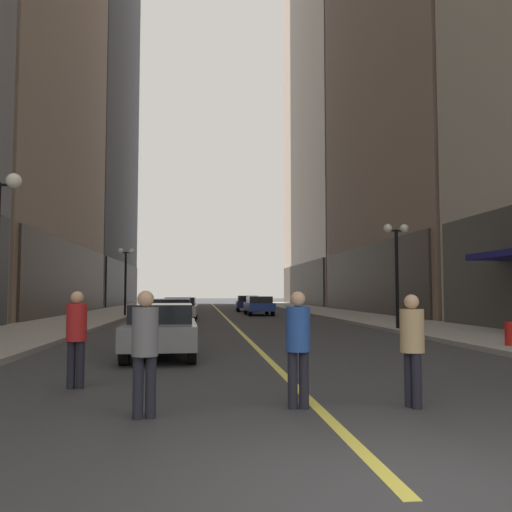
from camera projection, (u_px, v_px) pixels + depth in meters
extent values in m
plane|color=#38383A|center=(223.00, 314.00, 38.92)|extent=(200.00, 200.00, 0.00)
cube|color=#9E9991|center=(106.00, 314.00, 38.07)|extent=(4.50, 78.00, 0.15)
cube|color=#9E9991|center=(334.00, 313.00, 39.78)|extent=(4.50, 78.00, 0.15)
cube|color=#E5D64C|center=(223.00, 314.00, 38.92)|extent=(0.16, 70.00, 0.01)
cube|color=#332A23|center=(71.00, 279.00, 37.49)|extent=(0.50, 22.80, 5.00)
cube|color=black|center=(123.00, 284.00, 62.80)|extent=(0.50, 24.70, 5.00)
cube|color=gray|center=(431.00, 31.00, 41.52)|extent=(10.85, 24.00, 43.46)
cube|color=#332A23|center=(367.00, 280.00, 39.69)|extent=(0.50, 22.80, 5.00)
cube|color=gray|center=(359.00, 42.00, 67.81)|extent=(15.17, 26.00, 66.17)
cube|color=#332A23|center=(302.00, 285.00, 65.00)|extent=(0.50, 24.70, 5.00)
cube|color=slate|center=(161.00, 333.00, 13.54)|extent=(1.84, 4.24, 0.55)
cube|color=black|center=(162.00, 314.00, 13.78)|extent=(1.58, 2.39, 0.50)
cylinder|color=black|center=(192.00, 350.00, 12.17)|extent=(0.24, 0.65, 0.64)
cylinder|color=black|center=(125.00, 351.00, 11.98)|extent=(0.24, 0.65, 0.64)
cylinder|color=black|center=(190.00, 339.00, 15.07)|extent=(0.24, 0.65, 0.64)
cylinder|color=black|center=(136.00, 339.00, 14.88)|extent=(0.24, 0.65, 0.64)
cube|color=#B21919|center=(170.00, 316.00, 23.65)|extent=(1.98, 4.39, 0.55)
cube|color=black|center=(171.00, 305.00, 23.89)|extent=(1.73, 2.47, 0.50)
cylinder|color=black|center=(189.00, 324.00, 22.20)|extent=(0.23, 0.64, 0.64)
cylinder|color=black|center=(147.00, 324.00, 22.01)|extent=(0.23, 0.64, 0.64)
cylinder|color=black|center=(190.00, 320.00, 25.24)|extent=(0.23, 0.64, 0.64)
cylinder|color=black|center=(153.00, 320.00, 25.05)|extent=(0.23, 0.64, 0.64)
cube|color=#B7B7BC|center=(181.00, 310.00, 30.49)|extent=(1.93, 4.78, 0.55)
cube|color=black|center=(181.00, 302.00, 30.76)|extent=(1.68, 2.69, 0.50)
cylinder|color=black|center=(194.00, 316.00, 28.90)|extent=(0.23, 0.64, 0.64)
cylinder|color=black|center=(164.00, 316.00, 28.75)|extent=(0.23, 0.64, 0.64)
cylinder|color=black|center=(196.00, 314.00, 32.20)|extent=(0.23, 0.64, 0.64)
cylinder|color=black|center=(168.00, 314.00, 32.06)|extent=(0.23, 0.64, 0.64)
cube|color=navy|center=(259.00, 307.00, 37.89)|extent=(1.86, 4.25, 0.55)
cube|color=black|center=(259.00, 300.00, 37.71)|extent=(1.61, 2.39, 0.50)
cylinder|color=black|center=(246.00, 310.00, 39.24)|extent=(0.23, 0.64, 0.64)
cylinder|color=black|center=(267.00, 310.00, 39.43)|extent=(0.23, 0.64, 0.64)
cylinder|color=black|center=(250.00, 311.00, 36.31)|extent=(0.23, 0.64, 0.64)
cylinder|color=black|center=(273.00, 311.00, 36.50)|extent=(0.23, 0.64, 0.64)
cube|color=#141E4C|center=(247.00, 304.00, 45.27)|extent=(2.04, 4.70, 0.55)
cube|color=black|center=(247.00, 299.00, 45.07)|extent=(1.73, 2.66, 0.50)
cylinder|color=black|center=(237.00, 307.00, 46.81)|extent=(0.25, 0.65, 0.64)
cylinder|color=black|center=(256.00, 307.00, 46.91)|extent=(0.25, 0.65, 0.64)
cylinder|color=black|center=(238.00, 308.00, 43.59)|extent=(0.25, 0.65, 0.64)
cylinder|color=black|center=(258.00, 308.00, 43.69)|extent=(0.25, 0.65, 0.64)
cylinder|color=black|center=(80.00, 365.00, 9.11)|extent=(0.14, 0.14, 0.80)
cylinder|color=black|center=(71.00, 365.00, 9.12)|extent=(0.14, 0.14, 0.80)
cylinder|color=#B21E1E|center=(77.00, 322.00, 9.16)|extent=(0.40, 0.40, 0.63)
sphere|color=tan|center=(77.00, 297.00, 9.19)|extent=(0.22, 0.22, 0.22)
cylinder|color=black|center=(417.00, 381.00, 7.55)|extent=(0.14, 0.14, 0.77)
cylinder|color=black|center=(409.00, 379.00, 7.69)|extent=(0.14, 0.14, 0.77)
cylinder|color=tan|center=(412.00, 331.00, 7.67)|extent=(0.42, 0.42, 0.61)
sphere|color=tan|center=(411.00, 302.00, 7.69)|extent=(0.21, 0.21, 0.21)
cylinder|color=black|center=(151.00, 387.00, 6.98)|extent=(0.14, 0.14, 0.80)
cylinder|color=black|center=(138.00, 388.00, 6.94)|extent=(0.14, 0.14, 0.80)
cylinder|color=slate|center=(145.00, 332.00, 7.01)|extent=(0.39, 0.39, 0.63)
sphere|color=tan|center=(146.00, 299.00, 7.04)|extent=(0.22, 0.22, 0.22)
cylinder|color=black|center=(293.00, 380.00, 7.55)|extent=(0.14, 0.14, 0.79)
cylinder|color=black|center=(304.00, 380.00, 7.55)|extent=(0.14, 0.14, 0.79)
cylinder|color=#234799|center=(298.00, 329.00, 7.60)|extent=(0.37, 0.37, 0.63)
sphere|color=tan|center=(298.00, 299.00, 7.63)|extent=(0.21, 0.21, 0.21)
sphere|color=white|center=(14.00, 181.00, 12.72)|extent=(0.36, 0.36, 0.36)
cylinder|color=black|center=(125.00, 285.00, 34.49)|extent=(0.14, 0.14, 4.20)
cylinder|color=black|center=(126.00, 253.00, 34.63)|extent=(0.80, 0.06, 0.06)
sphere|color=white|center=(120.00, 251.00, 34.60)|extent=(0.36, 0.36, 0.36)
sphere|color=white|center=(131.00, 251.00, 34.67)|extent=(0.36, 0.36, 0.36)
cylinder|color=black|center=(397.00, 280.00, 22.13)|extent=(0.14, 0.14, 4.20)
cylinder|color=black|center=(396.00, 231.00, 22.27)|extent=(0.80, 0.06, 0.06)
sphere|color=white|center=(388.00, 228.00, 22.24)|extent=(0.36, 0.36, 0.36)
sphere|color=white|center=(404.00, 229.00, 22.31)|extent=(0.36, 0.36, 0.36)
cylinder|color=red|center=(510.00, 336.00, 14.91)|extent=(0.28, 0.28, 0.80)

